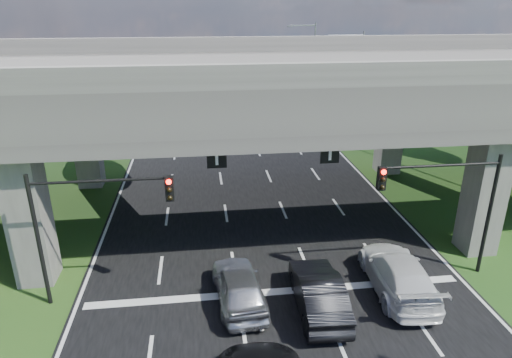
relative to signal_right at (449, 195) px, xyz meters
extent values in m
plane|color=#194215|center=(-7.82, -3.94, -4.19)|extent=(160.00, 160.00, 0.00)
cube|color=black|center=(-7.82, 6.06, -4.17)|extent=(18.00, 120.00, 0.03)
cube|color=#393633|center=(-7.82, 8.06, 3.81)|extent=(80.00, 15.00, 2.00)
cube|color=#595752|center=(-7.82, 0.81, 5.31)|extent=(80.00, 0.50, 1.00)
cube|color=#595752|center=(-7.82, 15.31, 5.31)|extent=(80.00, 0.50, 1.00)
cube|color=#595752|center=(-18.82, 2.06, -0.69)|extent=(1.60, 1.60, 7.00)
cube|color=#595752|center=(-18.82, 14.06, -0.69)|extent=(1.60, 1.60, 7.00)
cube|color=#595752|center=(3.18, 2.06, -0.69)|extent=(1.60, 1.60, 7.00)
cube|color=#595752|center=(3.18, 14.06, -0.69)|extent=(1.60, 1.60, 7.00)
cube|color=black|center=(-10.32, 1.06, 1.81)|extent=(0.85, 0.06, 0.85)
cube|color=black|center=(-5.32, 1.06, 1.81)|extent=(0.85, 0.06, 0.85)
cylinder|color=black|center=(2.18, 0.06, -1.19)|extent=(0.18, 0.18, 6.00)
cylinder|color=black|center=(-0.57, 0.06, 1.41)|extent=(5.50, 0.12, 0.12)
cube|color=black|center=(-3.32, -0.12, 1.01)|extent=(0.35, 0.28, 1.05)
sphere|color=#FF0C05|center=(-3.32, -0.28, 1.36)|extent=(0.22, 0.22, 0.22)
cylinder|color=black|center=(-17.82, 0.06, -1.19)|extent=(0.18, 0.18, 6.00)
cylinder|color=black|center=(-15.07, 0.06, 1.41)|extent=(5.50, 0.12, 0.12)
cube|color=black|center=(-12.32, -0.12, 1.01)|extent=(0.35, 0.28, 1.05)
sphere|color=#FF0C05|center=(-12.32, -0.28, 1.36)|extent=(0.22, 0.22, 0.22)
cylinder|color=gray|center=(2.68, 20.06, 0.81)|extent=(0.16, 0.16, 10.00)
cylinder|color=gray|center=(1.18, 20.06, 5.51)|extent=(3.00, 0.10, 0.10)
cube|color=gray|center=(-0.32, 20.06, 5.41)|extent=(0.60, 0.25, 0.18)
cylinder|color=gray|center=(2.68, 36.06, 0.81)|extent=(0.16, 0.16, 10.00)
cylinder|color=gray|center=(1.18, 36.06, 5.51)|extent=(3.00, 0.10, 0.10)
cube|color=gray|center=(-0.32, 36.06, 5.41)|extent=(0.60, 0.25, 0.18)
cylinder|color=black|center=(-21.82, 22.06, -2.54)|extent=(0.36, 0.36, 3.30)
sphere|color=#205115|center=(-21.82, 22.06, 0.46)|extent=(4.50, 4.50, 4.50)
sphere|color=#205115|center=(-21.42, 21.76, 1.81)|extent=(3.60, 3.60, 3.60)
sphere|color=#205115|center=(-22.12, 22.46, -0.44)|extent=(3.30, 3.30, 3.30)
cylinder|color=black|center=(-24.82, 30.06, -2.76)|extent=(0.36, 0.36, 2.86)
sphere|color=#205115|center=(-24.82, 30.06, -0.16)|extent=(3.90, 3.90, 3.90)
sphere|color=#205115|center=(-24.42, 29.76, 1.01)|extent=(3.12, 3.12, 3.12)
sphere|color=#205115|center=(-25.12, 30.46, -0.94)|extent=(2.86, 2.86, 2.86)
cylinder|color=black|center=(-20.82, 38.06, -2.43)|extent=(0.36, 0.36, 3.52)
sphere|color=#205115|center=(-20.82, 38.06, 0.77)|extent=(4.80, 4.80, 4.80)
sphere|color=#205115|center=(-20.42, 37.76, 2.21)|extent=(3.84, 3.84, 3.84)
sphere|color=#205115|center=(-21.12, 38.46, -0.19)|extent=(3.52, 3.52, 3.52)
cylinder|color=black|center=(5.18, 24.06, -2.65)|extent=(0.36, 0.36, 3.08)
sphere|color=#205115|center=(5.18, 24.06, 0.15)|extent=(4.20, 4.20, 4.20)
sphere|color=#205115|center=(5.58, 23.76, 1.41)|extent=(3.36, 3.36, 3.36)
sphere|color=#205115|center=(4.88, 24.46, -0.69)|extent=(3.08, 3.08, 3.08)
cylinder|color=black|center=(8.18, 32.06, -2.76)|extent=(0.36, 0.36, 2.86)
sphere|color=#205115|center=(8.18, 32.06, -0.16)|extent=(3.90, 3.90, 3.90)
sphere|color=#205115|center=(8.58, 31.76, 1.01)|extent=(3.12, 3.12, 3.12)
sphere|color=#205115|center=(7.88, 32.46, -0.94)|extent=(2.86, 2.86, 2.86)
cylinder|color=black|center=(4.18, 40.06, -2.54)|extent=(0.36, 0.36, 3.30)
sphere|color=#205115|center=(4.18, 40.06, 0.46)|extent=(4.50, 4.50, 4.50)
sphere|color=#205115|center=(4.58, 39.76, 1.81)|extent=(3.60, 3.60, 3.60)
sphere|color=#205115|center=(3.88, 40.46, -0.44)|extent=(3.30, 3.30, 3.30)
imported|color=#A7A9AF|center=(-9.62, -0.94, -3.33)|extent=(2.37, 5.01, 1.65)
imported|color=black|center=(-6.34, -1.85, -3.31)|extent=(2.01, 5.21, 1.69)
imported|color=silver|center=(-2.42, -0.94, -3.30)|extent=(2.80, 6.04, 1.71)
camera|label=1|loc=(-10.97, -17.55, 8.14)|focal=32.00mm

